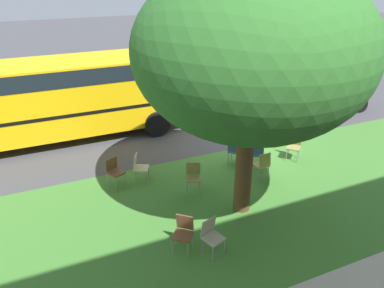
# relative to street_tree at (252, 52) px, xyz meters

# --- Properties ---
(ground) EXTENTS (80.00, 80.00, 0.00)m
(ground) POSITION_rel_street_tree_xyz_m (-1.55, -3.43, -4.18)
(ground) COLOR #424247
(grass_verge) EXTENTS (48.00, 6.00, 0.01)m
(grass_verge) POSITION_rel_street_tree_xyz_m (-1.55, -0.23, -4.17)
(grass_verge) COLOR #3D752D
(grass_verge) RESTS_ON ground
(street_tree) EXTENTS (5.39, 5.39, 6.18)m
(street_tree) POSITION_rel_street_tree_xyz_m (0.00, 0.00, 0.00)
(street_tree) COLOR brown
(street_tree) RESTS_ON ground
(chair_0) EXTENTS (0.59, 0.59, 0.88)m
(chair_0) POSITION_rel_street_tree_xyz_m (2.03, 0.85, -3.66)
(chair_0) COLOR brown
(chair_0) RESTS_ON ground
(chair_1) EXTENTS (0.56, 0.55, 0.88)m
(chair_1) POSITION_rel_street_tree_xyz_m (2.09, -2.47, -3.66)
(chair_1) COLOR beige
(chair_1) RESTS_ON ground
(chair_2) EXTENTS (0.44, 0.44, 0.88)m
(chair_2) POSITION_rel_street_tree_xyz_m (-1.36, -1.11, -3.66)
(chair_2) COLOR olive
(chair_2) RESTS_ON ground
(chair_3) EXTENTS (0.55, 0.56, 0.88)m
(chair_3) POSITION_rel_street_tree_xyz_m (2.83, -2.52, -3.66)
(chair_3) COLOR brown
(chair_3) RESTS_ON ground
(chair_4) EXTENTS (0.55, 0.56, 0.88)m
(chair_4) POSITION_rel_street_tree_xyz_m (-1.60, -1.80, -3.66)
(chair_4) COLOR #335184
(chair_4) RESTS_ON ground
(chair_5) EXTENTS (0.52, 0.53, 0.88)m
(chair_5) POSITION_rel_street_tree_xyz_m (1.51, 1.21, -3.66)
(chair_5) COLOR #ADA393
(chair_5) RESTS_ON ground
(chair_6) EXTENTS (0.59, 0.59, 0.88)m
(chair_6) POSITION_rel_street_tree_xyz_m (-1.07, -2.27, -3.66)
(chair_6) COLOR #335184
(chair_6) RESTS_ON ground
(chair_7) EXTENTS (0.59, 0.59, 0.88)m
(chair_7) POSITION_rel_street_tree_xyz_m (-3.06, -1.79, -3.66)
(chair_7) COLOR olive
(chair_7) RESTS_ON ground
(chair_8) EXTENTS (0.55, 0.55, 0.88)m
(chair_8) POSITION_rel_street_tree_xyz_m (0.83, -1.32, -3.66)
(chair_8) COLOR olive
(chair_8) RESTS_ON ground
(parked_car) EXTENTS (3.70, 1.92, 1.65)m
(parked_car) POSITION_rel_street_tree_xyz_m (-7.27, -5.10, -3.34)
(parked_car) COLOR maroon
(parked_car) RESTS_ON ground
(school_bus) EXTENTS (10.40, 2.80, 2.88)m
(school_bus) POSITION_rel_street_tree_xyz_m (4.50, -6.69, -2.42)
(school_bus) COLOR yellow
(school_bus) RESTS_ON ground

